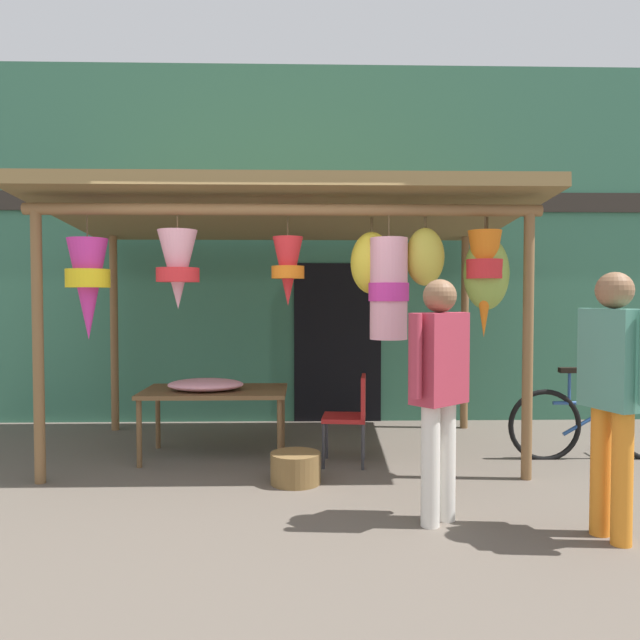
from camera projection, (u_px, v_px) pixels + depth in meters
The scene contains 10 objects.
ground_plane at pixel (254, 475), 5.42m from camera, with size 30.00×30.00×0.00m, color #60564C.
shop_facade at pixel (269, 246), 7.77m from camera, with size 12.61×0.29×4.47m.
market_stall_canopy at pixel (297, 233), 5.90m from camera, with size 4.66×2.57×2.60m.
display_table at pixel (215, 395), 6.01m from camera, with size 1.40×0.83×0.67m.
flower_heap_on_table at pixel (207, 385), 5.92m from camera, with size 0.73×0.51×0.11m.
folding_chair at pixel (352, 411), 5.74m from camera, with size 0.44×0.44×0.84m.
wicker_basket_by_table at pixel (296, 468), 5.17m from camera, with size 0.43×0.43×0.26m, color brown.
parked_bicycle at pixel (598, 424), 5.93m from camera, with size 1.75×0.44×0.92m.
vendor_in_orange at pixel (439, 379), 4.23m from camera, with size 0.47×0.43×1.70m.
customer_foreground at pixel (613, 381), 3.94m from camera, with size 0.33×0.57×1.74m.
Camera 1 is at (0.44, -5.37, 1.58)m, focal length 34.31 mm.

